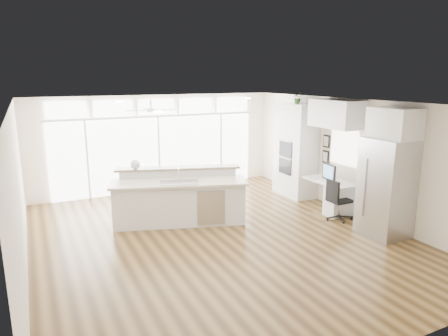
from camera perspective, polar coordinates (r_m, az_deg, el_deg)
name	(u,v)px	position (r m, az deg, el deg)	size (l,w,h in m)	color
floor	(219,238)	(8.23, -0.76, -9.93)	(7.00, 8.00, 0.02)	#412C14
ceiling	(218,103)	(7.60, -0.82, 9.26)	(7.00, 8.00, 0.02)	white
wall_back	(158,143)	(11.47, -9.45, 3.53)	(7.00, 0.04, 2.70)	white
wall_front	(378,250)	(4.70, 21.16, -10.92)	(7.00, 0.04, 2.70)	white
wall_left	(19,196)	(7.09, -27.29, -3.54)	(0.04, 8.00, 2.70)	white
wall_right	(354,157)	(9.80, 18.02, 1.48)	(0.04, 8.00, 2.70)	white
glass_wall	(159,154)	(11.47, -9.31, 2.01)	(5.80, 0.06, 2.08)	white
transom_row	(157,107)	(11.30, -9.56, 8.65)	(5.90, 0.06, 0.40)	white
desk_window	(344,147)	(9.95, 16.74, 2.90)	(0.04, 0.85, 0.85)	white
ceiling_fan	(151,106)	(10.06, -10.41, 8.68)	(1.16, 1.16, 0.32)	white
recessed_lights	(214,103)	(7.78, -1.46, 9.20)	(3.40, 3.00, 0.02)	white
oven_cabinet	(296,150)	(10.95, 10.19, 2.53)	(0.64, 1.20, 2.50)	silver
desk_nook	(330,196)	(9.99, 14.91, -3.84)	(0.72, 1.30, 0.76)	silver
upper_cabinets	(336,114)	(9.65, 15.77, 7.47)	(0.64, 1.30, 0.64)	silver
refrigerator	(386,188)	(8.70, 22.18, -2.61)	(0.76, 0.90, 2.00)	#ADAEB2
fridge_cabinet	(395,123)	(8.51, 23.19, 5.92)	(0.64, 0.90, 0.60)	silver
framed_photos	(326,149)	(10.43, 14.38, 2.65)	(0.06, 0.22, 0.80)	black
kitchen_island	(179,198)	(8.86, -6.38, -4.22)	(2.95, 1.11, 1.17)	silver
rug	(330,215)	(9.77, 14.88, -6.52)	(0.80, 0.58, 0.01)	#3E2B13
office_chair	(339,200)	(9.43, 16.14, -4.38)	(0.48, 0.45, 0.93)	black
fishbowl	(135,164)	(9.10, -12.56, 0.53)	(0.22, 0.22, 0.22)	silver
monitor	(329,172)	(9.79, 14.76, -0.54)	(0.09, 0.53, 0.44)	black
keyboard	(323,181)	(9.73, 13.93, -1.85)	(0.13, 0.35, 0.02)	silver
potted_plant	(298,99)	(10.79, 10.48, 9.69)	(0.27, 0.30, 0.24)	#335D28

